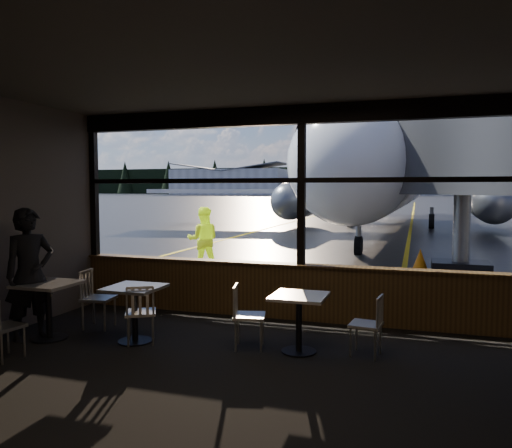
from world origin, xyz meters
The scene contains 28 objects.
ground_plane centered at (0.00, 120.00, 0.00)m, with size 520.00×520.00×0.00m, color black.
carpet_floor centered at (0.00, -3.00, 0.01)m, with size 8.00×6.00×0.01m, color black.
ceiling centered at (0.00, -3.00, 3.50)m, with size 8.00×6.00×0.04m, color #38332D.
wall_back centered at (0.00, -6.00, 1.75)m, with size 8.00×0.04×3.50m, color #4C433D.
window_sill centered at (0.00, 0.00, 0.45)m, with size 8.00×0.28×0.90m, color #4B3116.
window_header centered at (0.00, 0.00, 3.35)m, with size 8.00×0.18×0.30m, color black.
mullion_left centered at (-3.95, 0.00, 2.20)m, with size 0.12×0.12×2.60m, color black.
mullion_centre centered at (0.00, 0.00, 2.20)m, with size 0.12×0.12×2.60m, color black.
window_transom centered at (0.00, 0.00, 2.30)m, with size 8.00×0.10×0.08m, color black.
airliner centered at (0.33, 20.34, 5.34)m, with size 29.11×34.93×10.67m, color white, non-canonical shape.
jet_bridge centered at (3.60, 5.50, 2.27)m, with size 8.53×10.42×4.55m, color #2C2C2E, non-canonical shape.
cafe_table_near centered at (0.34, -1.62, 0.39)m, with size 0.71×0.71×0.78m, color gray, non-canonical shape.
cafe_table_mid centered at (-1.95, -1.90, 0.40)m, with size 0.73×0.73×0.80m, color gray, non-canonical shape.
cafe_table_left centered at (-3.20, -2.16, 0.41)m, with size 0.75×0.75×0.83m, color #A09A93, non-canonical shape.
chair_near_e centered at (1.19, -1.49, 0.41)m, with size 0.44×0.44×0.81m, color #B4B0A3, non-canonical shape.
chair_near_w centered at (-0.34, -1.66, 0.44)m, with size 0.48×0.48×0.87m, color #B9B5A7, non-canonical shape.
chair_mid_s centered at (-1.85, -1.91, 0.43)m, with size 0.47×0.47×0.85m, color #AEAA9D, non-canonical shape.
chair_mid_w centered at (-2.87, -1.44, 0.46)m, with size 0.50×0.50×0.92m, color #B0AA9F, non-canonical shape.
chair_left_s centered at (-3.14, -3.02, 0.41)m, with size 0.45×0.45×0.82m, color #B1AB9F, non-canonical shape.
passenger centered at (-3.44, -2.23, 0.95)m, with size 0.69×0.45×1.89m, color black.
ground_crew centered at (-3.47, 3.88, 0.85)m, with size 0.83×0.64×1.70m, color #BFF219.
cone_nose centered at (1.91, 6.15, 0.28)m, with size 0.40×0.40×0.55m, color orange.
hangar_left centered at (-70.00, 180.00, 5.50)m, with size 45.00×18.00×11.00m, color silver, non-canonical shape.
hangar_mid centered at (0.00, 185.00, 5.00)m, with size 38.00×15.00×10.00m, color silver, non-canonical shape.
fuel_tank_a centered at (-30.00, 182.00, 3.00)m, with size 8.00×8.00×6.00m, color silver.
fuel_tank_b centered at (-20.00, 182.00, 3.00)m, with size 8.00×8.00×6.00m, color silver.
fuel_tank_c centered at (-10.00, 182.00, 3.00)m, with size 8.00×8.00×6.00m, color silver.
treeline centered at (0.00, 210.00, 6.00)m, with size 360.00×3.00×12.00m, color black.
Camera 1 is at (1.78, -7.93, 2.16)m, focal length 35.00 mm.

